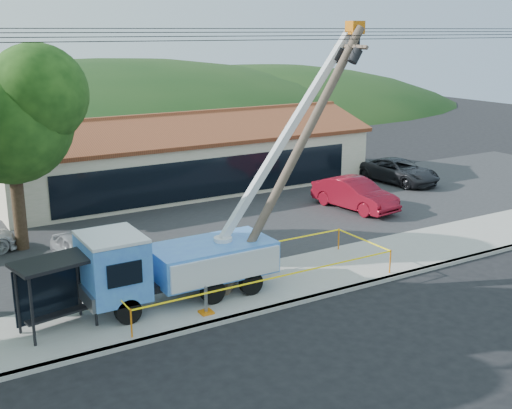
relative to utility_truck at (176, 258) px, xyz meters
The scene contains 15 objects.
ground 5.84m from the utility_truck, 52.17° to the right, with size 120.00×120.00×0.00m, color black.
curb 4.44m from the utility_truck, 34.05° to the right, with size 60.00×0.25×0.15m, color #9F9D95.
sidewalk 3.81m from the utility_truck, ahead, with size 60.00×4.00×0.15m, color #9F9D95.
parking_lot 8.48m from the utility_truck, 65.66° to the left, with size 60.00×12.00×0.10m, color #28282B.
strip_mall 17.25m from the utility_truck, 64.48° to the left, with size 22.50×8.53×4.67m.
tree_lot 10.34m from the utility_truck, 112.59° to the left, with size 6.30×5.60×8.94m.
hill_center 52.36m from the utility_truck, 75.13° to the left, with size 89.60×64.00×32.00m, color #133413.
hill_east 60.65m from the utility_truck, 56.54° to the left, with size 72.80×52.00×26.00m, color #133413.
utility_truck is the anchor object (origin of this frame).
leaning_pole 6.05m from the utility_truck, ahead, with size 6.13×1.85×9.51m.
bus_shelter 4.30m from the utility_truck, behind, with size 2.67×1.92×2.35m.
caution_tape 3.01m from the utility_truck, ahead, with size 10.71×3.31×0.96m.
car_silver 5.70m from the utility_truck, 111.29° to the left, with size 1.56×3.88×1.32m, color #A3A4AA.
car_red 14.55m from the utility_truck, 25.07° to the left, with size 1.75×5.02×1.65m, color maroon.
car_dark 21.69m from the utility_truck, 26.03° to the left, with size 2.45×5.32×1.48m, color black.
Camera 1 is at (-11.92, -15.18, 9.42)m, focal length 45.00 mm.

